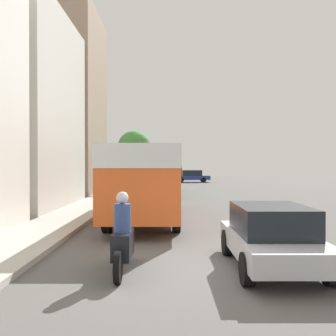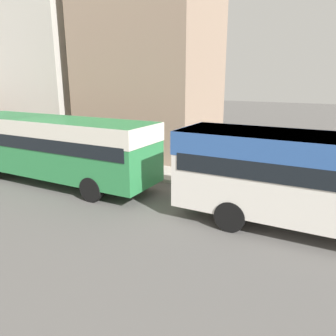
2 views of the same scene
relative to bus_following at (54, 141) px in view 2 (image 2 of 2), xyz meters
name	(u,v)px [view 2 (image 2 of 2)]	position (x,y,z in m)	size (l,w,h in m)	color
building_midblock	(42,73)	(-7.18, -8.50, 3.11)	(5.35, 8.55, 10.09)	beige
building_far_terrace	(149,41)	(-7.47, 0.59, 4.92)	(5.92, 7.67, 13.71)	gray
bus_following	(54,141)	(0.00, 0.00, 0.00)	(2.59, 10.04, 2.97)	#2D8447
pedestrian_near_curb	(84,144)	(-3.70, -1.66, -0.90)	(0.38, 0.38, 1.73)	#232838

